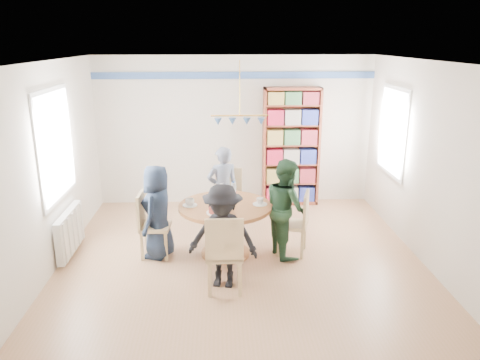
{
  "coord_description": "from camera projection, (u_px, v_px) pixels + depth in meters",
  "views": [
    {
      "loc": [
        -0.29,
        -5.92,
        2.97
      ],
      "look_at": [
        0.0,
        0.4,
        1.05
      ],
      "focal_mm": 35.0,
      "sensor_mm": 36.0,
      "label": 1
    }
  ],
  "objects": [
    {
      "name": "tableware",
      "position": [
        223.0,
        200.0,
        6.51
      ],
      "size": [
        1.18,
        1.18,
        0.31
      ],
      "color": "white",
      "rests_on": "dining_table"
    },
    {
      "name": "radiator",
      "position": [
        70.0,
        232.0,
        6.61
      ],
      "size": [
        0.12,
        1.0,
        0.6
      ],
      "color": "silver",
      "rests_on": "ground"
    },
    {
      "name": "person_right",
      "position": [
        286.0,
        208.0,
        6.54
      ],
      "size": [
        0.7,
        0.8,
        1.4
      ],
      "primitive_type": "imported",
      "rotation": [
        0.0,
        0.0,
        1.85
      ],
      "color": "#1B3620",
      "rests_on": "ground"
    },
    {
      "name": "chair_right",
      "position": [
        298.0,
        220.0,
        6.6
      ],
      "size": [
        0.51,
        0.51,
        0.92
      ],
      "color": "#D9C085",
      "rests_on": "ground"
    },
    {
      "name": "chair_near",
      "position": [
        224.0,
        251.0,
        5.54
      ],
      "size": [
        0.45,
        0.45,
        1.01
      ],
      "color": "#D9C085",
      "rests_on": "ground"
    },
    {
      "name": "person_far",
      "position": [
        223.0,
        190.0,
        7.34
      ],
      "size": [
        0.58,
        0.46,
        1.39
      ],
      "primitive_type": "imported",
      "rotation": [
        0.0,
        0.0,
        3.43
      ],
      "color": "gray",
      "rests_on": "ground"
    },
    {
      "name": "person_left",
      "position": [
        158.0,
        212.0,
        6.49
      ],
      "size": [
        0.58,
        0.74,
        1.33
      ],
      "primitive_type": "imported",
      "rotation": [
        0.0,
        0.0,
        -1.84
      ],
      "color": "#162032",
      "rests_on": "ground"
    },
    {
      "name": "chair_far",
      "position": [
        227.0,
        196.0,
        7.52
      ],
      "size": [
        0.52,
        0.52,
        0.99
      ],
      "color": "#D9C085",
      "rests_on": "ground"
    },
    {
      "name": "room_shell",
      "position": [
        221.0,
        132.0,
        6.88
      ],
      "size": [
        5.0,
        5.0,
        5.0
      ],
      "color": "white",
      "rests_on": "ground"
    },
    {
      "name": "chair_left",
      "position": [
        149.0,
        222.0,
        6.54
      ],
      "size": [
        0.43,
        0.43,
        0.93
      ],
      "color": "#D9C085",
      "rests_on": "ground"
    },
    {
      "name": "person_near",
      "position": [
        223.0,
        236.0,
        5.69
      ],
      "size": [
        0.94,
        0.66,
        1.32
      ],
      "primitive_type": "imported",
      "rotation": [
        0.0,
        0.0,
        -0.21
      ],
      "color": "black",
      "rests_on": "ground"
    },
    {
      "name": "bookshelf",
      "position": [
        291.0,
        148.0,
        8.51
      ],
      "size": [
        1.02,
        0.31,
        2.15
      ],
      "color": "brown",
      "rests_on": "ground"
    },
    {
      "name": "ground",
      "position": [
        241.0,
        260.0,
        6.54
      ],
      "size": [
        5.0,
        5.0,
        0.0
      ],
      "primitive_type": "plane",
      "color": "#AB7C5A"
    },
    {
      "name": "dining_table",
      "position": [
        225.0,
        218.0,
        6.56
      ],
      "size": [
        1.3,
        1.3,
        0.75
      ],
      "color": "olive",
      "rests_on": "ground"
    }
  ]
}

